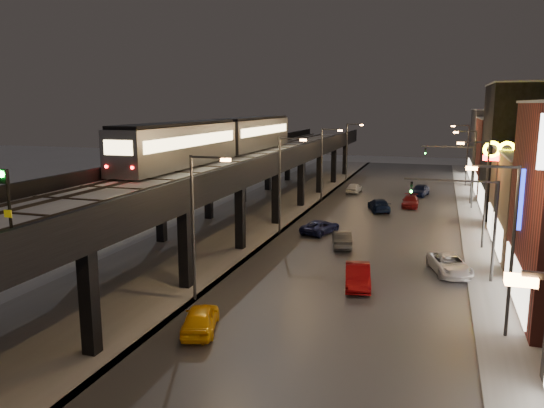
% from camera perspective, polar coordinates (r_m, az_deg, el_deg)
% --- Properties ---
extents(road_surface, '(17.00, 120.00, 0.06)m').
position_cam_1_polar(road_surface, '(51.88, 10.82, -2.77)').
color(road_surface, '#46474D').
rests_on(road_surface, ground).
extents(sidewalk_right, '(4.00, 120.00, 0.14)m').
position_cam_1_polar(sidewalk_right, '(51.72, 21.89, -3.36)').
color(sidewalk_right, '#9FA1A8').
rests_on(sidewalk_right, ground).
extents(under_viaduct_pavement, '(11.00, 120.00, 0.06)m').
position_cam_1_polar(under_viaduct_pavement, '(55.04, -3.27, -1.81)').
color(under_viaduct_pavement, '#9FA1A8').
rests_on(under_viaduct_pavement, ground).
extents(elevated_viaduct, '(9.00, 100.00, 6.30)m').
position_cam_1_polar(elevated_viaduct, '(51.20, -4.60, 3.57)').
color(elevated_viaduct, black).
rests_on(elevated_viaduct, ground).
extents(viaduct_trackbed, '(8.40, 100.00, 0.32)m').
position_cam_1_polar(viaduct_trackbed, '(51.23, -4.57, 4.44)').
color(viaduct_trackbed, '#B2B7C1').
rests_on(viaduct_trackbed, elevated_viaduct).
extents(viaduct_parapet_streetside, '(0.30, 100.00, 1.10)m').
position_cam_1_polar(viaduct_parapet_streetside, '(49.73, 0.11, 4.82)').
color(viaduct_parapet_streetside, black).
rests_on(viaduct_parapet_streetside, elevated_viaduct).
extents(viaduct_parapet_far, '(0.30, 100.00, 1.10)m').
position_cam_1_polar(viaduct_parapet_far, '(53.00, -8.93, 5.06)').
color(viaduct_parapet_far, black).
rests_on(viaduct_parapet_far, elevated_viaduct).
extents(building_e, '(12.20, 12.20, 10.16)m').
position_cam_1_polar(building_e, '(78.21, 25.56, 4.62)').
color(building_e, maroon).
rests_on(building_e, ground).
extents(building_f, '(12.20, 16.20, 11.16)m').
position_cam_1_polar(building_f, '(92.01, 24.44, 5.78)').
color(building_f, '#3B3B42').
rests_on(building_f, ground).
extents(streetlight_left_1, '(2.57, 0.28, 9.00)m').
position_cam_1_polar(streetlight_left_1, '(32.03, -8.09, -1.49)').
color(streetlight_left_1, '#38383A').
rests_on(streetlight_left_1, ground).
extents(streetlight_right_1, '(2.56, 0.28, 9.00)m').
position_cam_1_polar(streetlight_right_1, '(29.16, 24.01, -3.54)').
color(streetlight_right_1, '#38383A').
rests_on(streetlight_right_1, ground).
extents(streetlight_left_2, '(2.57, 0.28, 9.00)m').
position_cam_1_polar(streetlight_left_2, '(48.62, 1.13, 2.77)').
color(streetlight_left_2, '#38383A').
rests_on(streetlight_left_2, ground).
extents(streetlight_right_2, '(2.56, 0.28, 9.00)m').
position_cam_1_polar(streetlight_right_2, '(46.78, 21.72, 1.69)').
color(streetlight_right_2, '#38383A').
rests_on(streetlight_right_2, ground).
extents(streetlight_left_3, '(2.57, 0.28, 9.00)m').
position_cam_1_polar(streetlight_left_3, '(65.95, 5.61, 4.81)').
color(streetlight_left_3, '#38383A').
rests_on(streetlight_left_3, ground).
extents(streetlight_right_3, '(2.56, 0.28, 9.00)m').
position_cam_1_polar(streetlight_right_3, '(64.61, 20.69, 4.05)').
color(streetlight_right_3, '#38383A').
rests_on(streetlight_right_3, ground).
extents(streetlight_left_4, '(2.57, 0.28, 9.00)m').
position_cam_1_polar(streetlight_left_4, '(83.57, 8.22, 5.99)').
color(streetlight_left_4, '#38383A').
rests_on(streetlight_left_4, ground).
extents(streetlight_right_4, '(2.56, 0.28, 9.00)m').
position_cam_1_polar(streetlight_right_4, '(82.51, 20.10, 5.39)').
color(streetlight_right_4, '#38383A').
rests_on(streetlight_right_4, ground).
extents(traffic_light_rig_a, '(6.10, 0.34, 7.00)m').
position_cam_1_polar(traffic_light_rig_a, '(37.99, 21.18, -1.33)').
color(traffic_light_rig_a, '#38383A').
rests_on(traffic_light_rig_a, ground).
extents(traffic_light_rig_b, '(6.10, 0.34, 7.00)m').
position_cam_1_polar(traffic_light_rig_b, '(67.62, 19.77, 3.75)').
color(traffic_light_rig_b, '#38383A').
rests_on(traffic_light_rig_b, ground).
extents(subway_train, '(3.16, 38.22, 3.78)m').
position_cam_1_polar(subway_train, '(56.01, -5.28, 7.13)').
color(subway_train, gray).
rests_on(subway_train, viaduct_trackbed).
extents(rail_signal, '(0.34, 0.43, 2.95)m').
position_cam_1_polar(rail_signal, '(22.11, -26.69, 1.16)').
color(rail_signal, black).
rests_on(rail_signal, viaduct_trackbed).
extents(car_taxi, '(2.83, 4.51, 1.43)m').
position_cam_1_polar(car_taxi, '(28.95, -7.72, -12.22)').
color(car_taxi, yellow).
rests_on(car_taxi, ground).
extents(car_near_white, '(2.44, 4.49, 1.40)m').
position_cam_1_polar(car_near_white, '(45.21, 7.53, -3.79)').
color(car_near_white, '#474849').
rests_on(car_near_white, ground).
extents(car_mid_silver, '(3.44, 5.00, 1.27)m').
position_cam_1_polar(car_mid_silver, '(49.64, 5.21, -2.51)').
color(car_mid_silver, '#161B4A').
rests_on(car_mid_silver, ground).
extents(car_mid_dark, '(3.26, 5.24, 1.42)m').
position_cam_1_polar(car_mid_dark, '(60.80, 11.44, -0.16)').
color(car_mid_dark, black).
rests_on(car_mid_dark, ground).
extents(car_far_white, '(1.90, 4.12, 1.37)m').
position_cam_1_polar(car_far_white, '(72.83, 8.83, 1.68)').
color(car_far_white, white).
rests_on(car_far_white, ground).
extents(car_onc_silver, '(2.36, 4.78, 1.51)m').
position_cam_1_polar(car_onc_silver, '(35.65, 9.19, -7.73)').
color(car_onc_silver, '#750509').
rests_on(car_onc_silver, ground).
extents(car_onc_dark, '(3.55, 5.31, 1.35)m').
position_cam_1_polar(car_onc_dark, '(39.93, 18.55, -6.26)').
color(car_onc_dark, white).
rests_on(car_onc_dark, ground).
extents(car_onc_white, '(1.89, 4.54, 1.31)m').
position_cam_1_polar(car_onc_white, '(64.14, 14.65, 0.21)').
color(car_onc_white, maroon).
rests_on(car_onc_white, ground).
extents(car_onc_red, '(2.65, 4.76, 1.53)m').
position_cam_1_polar(car_onc_red, '(72.21, 15.62, 1.40)').
color(car_onc_red, '#0D1435').
rests_on(car_onc_red, ground).
extents(sign_mcdonalds, '(2.62, 0.32, 8.87)m').
position_cam_1_polar(sign_mcdonalds, '(48.99, 23.17, 4.11)').
color(sign_mcdonalds, '#38383A').
rests_on(sign_mcdonalds, ground).
extents(sign_carwash, '(1.59, 0.35, 8.25)m').
position_cam_1_polar(sign_carwash, '(34.29, 26.12, -0.70)').
color(sign_carwash, '#38383A').
rests_on(sign_carwash, ground).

